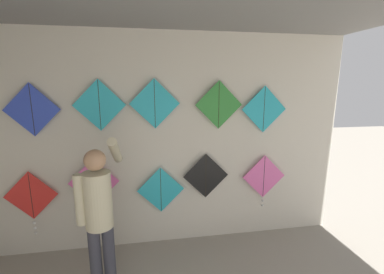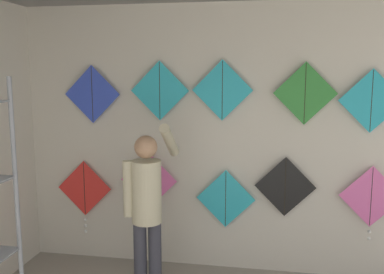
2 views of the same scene
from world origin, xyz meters
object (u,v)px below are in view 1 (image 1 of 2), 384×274
Objects in this scene: kite_9 at (264,109)px; kite_1 at (94,184)px; kite_3 at (206,176)px; kite_7 at (155,104)px; kite_2 at (161,190)px; kite_4 at (264,178)px; kite_8 at (219,105)px; kite_5 at (32,110)px; kite_6 at (99,105)px; shopkeeper at (99,210)px; kite_0 at (31,198)px.

kite_1 is at bearing -179.99° from kite_9.
kite_3 is 1.17m from kite_7.
kite_4 reaches higher than kite_2.
kite_8 reaches higher than kite_1.
kite_2 is at bearing 180.00° from kite_9.
kite_4 is 3.06m from kite_5.
kite_2 is at bearing 0.00° from kite_6.
shopkeeper is 2.67× the size of kite_3.
kite_7 is at bearing 38.31° from shopkeeper.
kite_7 is (0.79, 0.00, 1.00)m from kite_1.
kite_2 is (0.64, 0.74, -0.15)m from shopkeeper.
kite_6 reaches higher than kite_1.
kite_6 is (-0.70, 0.00, 1.13)m from kite_2.
shopkeeper reaches higher than kite_3.
kite_2 is 0.63m from kite_3.
kite_7 is (-1.49, 0.00, 1.06)m from kite_4.
kite_6 is at bearing 179.99° from kite_4.
kite_4 is (2.28, 0.00, -0.06)m from kite_1.
kite_3 is 2.25m from kite_5.
kite_3 reaches higher than kite_4.
shopkeeper reaches higher than kite_4.
kite_3 is 0.84m from kite_4.
kite_4 is (2.08, 0.74, -0.07)m from shopkeeper.
kite_7 is (1.40, 0.00, 0.05)m from kite_5.
kite_5 reaches higher than kite_1.
kite_2 is at bearing 0.03° from kite_0.
kite_1 is at bearing -179.98° from kite_8.
kite_6 is at bearing 180.00° from kite_8.
kite_7 reaches higher than kite_1.
kite_9 is (0.62, 0.00, -0.07)m from kite_8.
kite_0 is 1.42m from kite_6.
kite_2 is at bearing 0.00° from kite_7.
kite_8 reaches higher than kite_3.
kite_9 is (2.03, 0.74, 0.90)m from shopkeeper.
kite_1 is 0.84m from kite_2.
kite_0 is 1.34× the size of kite_8.
kite_9 is at bearing 7.25° from shopkeeper.
kite_9 is (0.78, 0.00, 0.89)m from kite_3.
kite_1 is at bearing 91.89° from shopkeeper.
kite_1 is 1.22× the size of kite_7.
kite_9 is (2.22, 0.00, 0.91)m from kite_1.
kite_7 is at bearing 0.04° from kite_1.
shopkeeper is at bearing -38.28° from kite_0.
kite_3 is (2.18, 0.00, 0.16)m from kite_0.
kite_9 is (-0.05, 0.00, 0.97)m from kite_4.
kite_8 is 0.63m from kite_9.
kite_4 is at bearing -0.02° from kite_7.
kite_1 is (-0.19, 0.74, -0.01)m from shopkeeper.
kite_7 reaches higher than kite_9.
kite_5 is 1.40m from kite_7.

